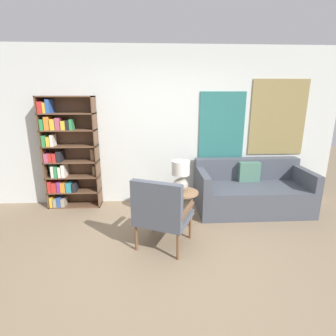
% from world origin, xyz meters
% --- Properties ---
extents(ground_plane, '(14.00, 14.00, 0.00)m').
position_xyz_m(ground_plane, '(0.00, 0.00, 0.00)').
color(ground_plane, '#847056').
extents(wall_back, '(6.40, 0.08, 2.70)m').
position_xyz_m(wall_back, '(0.07, 2.03, 1.35)').
color(wall_back, silver).
rests_on(wall_back, ground_plane).
extents(bookshelf, '(0.89, 0.30, 1.89)m').
position_xyz_m(bookshelf, '(-1.56, 1.85, 0.92)').
color(bookshelf, brown).
rests_on(bookshelf, ground_plane).
extents(armchair, '(0.82, 0.81, 0.94)m').
position_xyz_m(armchair, '(0.01, 0.39, 0.53)').
color(armchair, brown).
rests_on(armchair, ground_plane).
extents(couch, '(1.84, 0.92, 0.82)m').
position_xyz_m(couch, '(1.59, 1.54, 0.31)').
color(couch, '#474C56').
rests_on(couch, ground_plane).
extents(side_table, '(0.45, 0.45, 0.53)m').
position_xyz_m(side_table, '(0.36, 1.03, 0.46)').
color(side_table, '#99704C').
rests_on(side_table, ground_plane).
extents(table_lamp, '(0.26, 0.26, 0.45)m').
position_xyz_m(table_lamp, '(0.33, 1.08, 0.77)').
color(table_lamp, '#A59E93').
rests_on(table_lamp, side_table).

